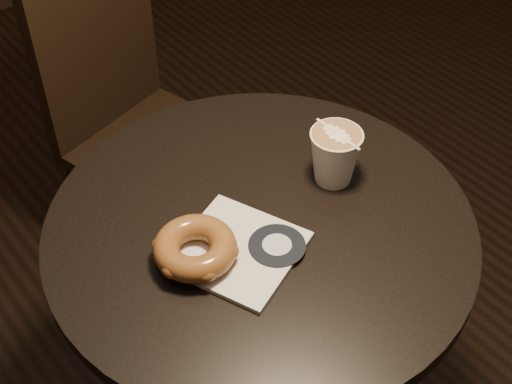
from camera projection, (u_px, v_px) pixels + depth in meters
cafe_table at (260, 298)px, 1.29m from camera, size 0.70×0.70×0.75m
chair at (127, 104)px, 1.77m from camera, size 0.44×0.44×0.91m
pastry_bag at (238, 250)px, 1.10m from camera, size 0.23×0.23×0.01m
doughnut at (195, 248)px, 1.07m from camera, size 0.13×0.13×0.04m
latte_cup at (335, 157)px, 1.19m from camera, size 0.09×0.09×0.10m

